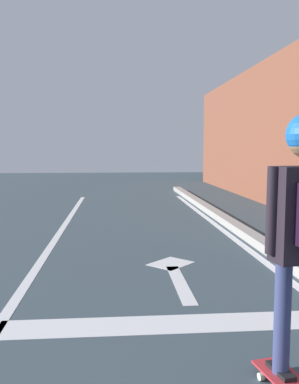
{
  "coord_description": "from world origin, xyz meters",
  "views": [
    {
      "loc": [
        0.85,
        2.48,
        1.58
      ],
      "look_at": [
        1.29,
        7.74,
        1.02
      ],
      "focal_mm": 38.68,
      "sensor_mm": 36.0,
      "label": 1
    }
  ],
  "objects": [
    {
      "name": "stop_bar",
      "position": [
        1.44,
        6.04,
        0.0
      ],
      "size": [
        3.28,
        0.4,
        0.01
      ],
      "primitive_type": "cube",
      "color": "silver",
      "rests_on": "ground"
    },
    {
      "name": "lane_arrow_stem",
      "position": [
        1.61,
        7.16,
        0.0
      ],
      "size": [
        0.16,
        1.4,
        0.01
      ],
      "primitive_type": "cube",
      "color": "silver",
      "rests_on": "ground"
    },
    {
      "name": "lane_arrow_head",
      "position": [
        1.61,
        8.01,
        0.0
      ],
      "size": [
        0.71,
        0.71,
        0.01
      ],
      "primitive_type": "cube",
      "rotation": [
        0.0,
        0.0,
        0.79
      ],
      "color": "silver",
      "rests_on": "ground"
    }
  ]
}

